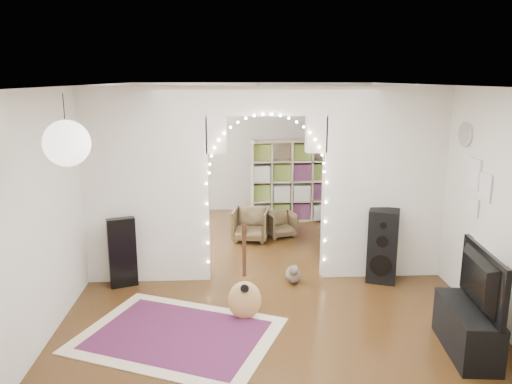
{
  "coord_description": "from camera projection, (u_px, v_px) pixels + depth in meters",
  "views": [
    {
      "loc": [
        -0.51,
        -6.74,
        2.8
      ],
      "look_at": [
        -0.13,
        0.3,
        1.18
      ],
      "focal_mm": 35.0,
      "sensor_mm": 36.0,
      "label": 1
    }
  ],
  "objects": [
    {
      "name": "floor",
      "position": [
        266.0,
        276.0,
        7.22
      ],
      "size": [
        7.5,
        7.5,
        0.0
      ],
      "primitive_type": "plane",
      "color": "black",
      "rests_on": "ground"
    },
    {
      "name": "ceiling",
      "position": [
        267.0,
        85.0,
        6.61
      ],
      "size": [
        5.0,
        7.5,
        0.02
      ],
      "primitive_type": "cube",
      "color": "white",
      "rests_on": "wall_back"
    },
    {
      "name": "wall_back",
      "position": [
        253.0,
        148.0,
        10.56
      ],
      "size": [
        5.0,
        0.02,
        2.7
      ],
      "primitive_type": "cube",
      "color": "silver",
      "rests_on": "floor"
    },
    {
      "name": "wall_front",
      "position": [
        309.0,
        305.0,
        3.26
      ],
      "size": [
        5.0,
        0.02,
        2.7
      ],
      "primitive_type": "cube",
      "color": "silver",
      "rests_on": "floor"
    },
    {
      "name": "wall_left",
      "position": [
        83.0,
        187.0,
        6.78
      ],
      "size": [
        0.02,
        7.5,
        2.7
      ],
      "primitive_type": "cube",
      "color": "silver",
      "rests_on": "floor"
    },
    {
      "name": "wall_right",
      "position": [
        443.0,
        183.0,
        7.04
      ],
      "size": [
        0.02,
        7.5,
        2.7
      ],
      "primitive_type": "cube",
      "color": "silver",
      "rests_on": "floor"
    },
    {
      "name": "divider_wall",
      "position": [
        266.0,
        179.0,
        6.9
      ],
      "size": [
        5.0,
        0.2,
        2.7
      ],
      "color": "silver",
      "rests_on": "floor"
    },
    {
      "name": "fairy_lights",
      "position": [
        267.0,
        172.0,
        6.74
      ],
      "size": [
        1.64,
        0.04,
        1.6
      ],
      "primitive_type": null,
      "color": "#FFEABF",
      "rests_on": "divider_wall"
    },
    {
      "name": "window",
      "position": [
        114.0,
        156.0,
        8.5
      ],
      "size": [
        0.04,
        1.2,
        1.4
      ],
      "primitive_type": "cube",
      "color": "white",
      "rests_on": "wall_left"
    },
    {
      "name": "wall_clock",
      "position": [
        466.0,
        134.0,
        6.29
      ],
      "size": [
        0.03,
        0.31,
        0.31
      ],
      "primitive_type": "cylinder",
      "rotation": [
        0.0,
        1.57,
        0.0
      ],
      "color": "white",
      "rests_on": "wall_right"
    },
    {
      "name": "picture_frames",
      "position": [
        476.0,
        188.0,
        6.04
      ],
      "size": [
        0.02,
        0.5,
        0.7
      ],
      "primitive_type": null,
      "color": "white",
      "rests_on": "wall_right"
    },
    {
      "name": "paper_lantern",
      "position": [
        67.0,
        143.0,
        4.28
      ],
      "size": [
        0.4,
        0.4,
        0.4
      ],
      "primitive_type": "sphere",
      "color": "white",
      "rests_on": "ceiling"
    },
    {
      "name": "ceiling_fan",
      "position": [
        258.0,
        101.0,
        8.62
      ],
      "size": [
        1.1,
        1.1,
        0.3
      ],
      "primitive_type": null,
      "color": "gold",
      "rests_on": "ceiling"
    },
    {
      "name": "area_rug",
      "position": [
        178.0,
        335.0,
        5.54
      ],
      "size": [
        2.54,
        2.27,
        0.02
      ],
      "primitive_type": "cube",
      "rotation": [
        0.0,
        0.0,
        -0.4
      ],
      "color": "maroon",
      "rests_on": "floor"
    },
    {
      "name": "guitar_case",
      "position": [
        122.0,
        253.0,
        6.76
      ],
      "size": [
        0.39,
        0.24,
        0.97
      ],
      "primitive_type": "cube",
      "rotation": [
        0.0,
        0.0,
        0.35
      ],
      "color": "black",
      "rests_on": "floor"
    },
    {
      "name": "acoustic_guitar",
      "position": [
        244.0,
        285.0,
        5.83
      ],
      "size": [
        0.41,
        0.16,
        1.0
      ],
      "rotation": [
        0.0,
        0.0,
        -0.06
      ],
      "color": "tan",
      "rests_on": "floor"
    },
    {
      "name": "tabby_cat",
      "position": [
        293.0,
        274.0,
        6.94
      ],
      "size": [
        0.24,
        0.49,
        0.32
      ],
      "rotation": [
        0.0,
        0.0,
        -0.1
      ],
      "color": "brown",
      "rests_on": "floor"
    },
    {
      "name": "floor_speaker",
      "position": [
        383.0,
        246.0,
        6.94
      ],
      "size": [
        0.5,
        0.46,
        1.03
      ],
      "rotation": [
        0.0,
        0.0,
        -0.36
      ],
      "color": "black",
      "rests_on": "floor"
    },
    {
      "name": "media_console",
      "position": [
        467.0,
        330.0,
        5.17
      ],
      "size": [
        0.5,
        1.04,
        0.5
      ],
      "primitive_type": "cube",
      "rotation": [
        0.0,
        0.0,
        -0.11
      ],
      "color": "black",
      "rests_on": "floor"
    },
    {
      "name": "tv",
      "position": [
        472.0,
        279.0,
        5.04
      ],
      "size": [
        0.25,
        1.08,
        0.62
      ],
      "primitive_type": "imported",
      "rotation": [
        0.0,
        0.0,
        1.47
      ],
      "color": "black",
      "rests_on": "media_console"
    },
    {
      "name": "bookcase",
      "position": [
        291.0,
        180.0,
        9.87
      ],
      "size": [
        1.63,
        0.67,
        1.63
      ],
      "primitive_type": "cube",
      "rotation": [
        0.0,
        0.0,
        0.17
      ],
      "color": "#C8B791",
      "rests_on": "floor"
    },
    {
      "name": "dining_table",
      "position": [
        282.0,
        181.0,
        10.5
      ],
      "size": [
        1.23,
        0.85,
        0.76
      ],
      "rotation": [
        0.0,
        0.0,
        -0.04
      ],
      "color": "brown",
      "rests_on": "floor"
    },
    {
      "name": "flower_vase",
      "position": [
        282.0,
        173.0,
        10.46
      ],
      "size": [
        0.19,
        0.19,
        0.19
      ],
      "primitive_type": "imported",
      "rotation": [
        0.0,
        0.0,
        -0.04
      ],
      "color": "silver",
      "rests_on": "dining_table"
    },
    {
      "name": "dining_chair_left",
      "position": [
        281.0,
        224.0,
        8.97
      ],
      "size": [
        0.6,
        0.61,
        0.45
      ],
      "primitive_type": "imported",
      "rotation": [
        0.0,
        0.0,
        0.3
      ],
      "color": "brown",
      "rests_on": "floor"
    },
    {
      "name": "dining_chair_right",
      "position": [
        251.0,
        224.0,
        8.77
      ],
      "size": [
        0.7,
        0.71,
        0.56
      ],
      "primitive_type": "imported",
      "rotation": [
        0.0,
        0.0,
        -0.18
      ],
      "color": "brown",
      "rests_on": "floor"
    }
  ]
}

